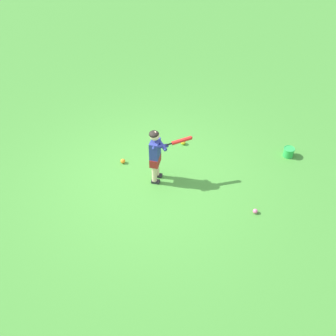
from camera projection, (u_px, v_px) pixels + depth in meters
name	position (u px, v px, depth m)	size (l,w,h in m)	color
ground_plane	(149.00, 177.00, 7.41)	(40.00, 40.00, 0.00)	#479338
child_batter	(157.00, 152.00, 6.94)	(0.68, 0.55, 1.08)	#232328
play_ball_far_left	(255.00, 211.00, 6.72)	(0.08, 0.08, 0.08)	pink
play_ball_far_right	(123.00, 161.00, 7.69)	(0.09, 0.09, 0.09)	orange
play_ball_center_lawn	(183.00, 142.00, 8.13)	(0.10, 0.10, 0.10)	yellow
toy_bucket	(289.00, 152.00, 7.82)	(0.22, 0.22, 0.19)	green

